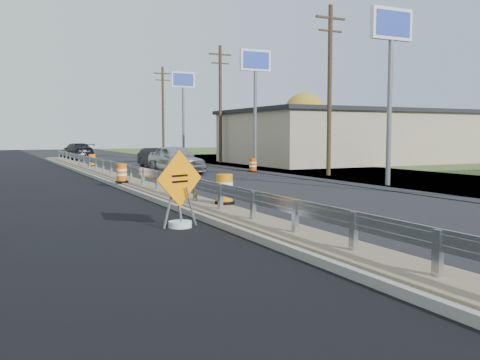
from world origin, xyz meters
name	(u,v)px	position (x,y,z in m)	size (l,w,h in m)	color
ground	(195,208)	(0.00, 0.00, 0.00)	(140.00, 140.00, 0.00)	black
milled_overlay	(23,186)	(-4.40, 10.00, 0.01)	(7.20, 120.00, 0.01)	black
median	(131,184)	(0.00, 8.00, 0.11)	(1.60, 55.00, 0.23)	gray
guardrail	(125,169)	(0.00, 9.00, 0.73)	(0.10, 46.15, 0.72)	silver
retail_building_near	(346,136)	(20.99, 20.00, 2.16)	(18.50, 12.50, 4.27)	tan
pylon_sign_south	(391,41)	(10.50, 3.00, 6.48)	(2.20, 0.30, 7.90)	slate
pylon_sign_mid	(255,71)	(10.50, 16.00, 6.48)	(2.20, 0.30, 7.90)	slate
pylon_sign_north	(183,88)	(10.50, 30.00, 6.48)	(2.20, 0.30, 7.90)	slate
utility_pole_smid	(330,87)	(11.50, 9.00, 4.93)	(1.90, 0.26, 9.40)	#473523
utility_pole_nmid	(220,102)	(11.50, 24.00, 4.93)	(1.90, 0.26, 9.40)	#473523
utility_pole_north	(163,109)	(11.50, 39.00, 4.93)	(1.90, 0.26, 9.40)	#473523
tree_far_yellow	(305,114)	(26.00, 34.00, 4.54)	(4.62, 4.62, 6.86)	#473523
caution_sign	(180,208)	(-1.64, -3.20, 0.49)	(1.34, 0.59, 1.95)	white
barrel_median_near	(225,190)	(0.55, -1.07, 0.66)	(0.61, 0.61, 0.90)	black
barrel_median_mid	(122,174)	(-0.55, 7.42, 0.62)	(0.55, 0.55, 0.81)	black
barrel_median_far	(92,160)	(0.55, 20.22, 0.61)	(0.53, 0.53, 0.78)	black
barrel_shoulder_near	(253,165)	(9.20, 13.80, 0.40)	(0.57, 0.57, 0.84)	black
barrel_shoulder_mid	(189,160)	(7.43, 20.46, 0.45)	(0.63, 0.63, 0.93)	black
barrel_shoulder_far	(179,157)	(9.20, 27.54, 0.39)	(0.55, 0.55, 0.81)	black
car_silver	(176,159)	(4.43, 14.62, 0.85)	(2.01, 4.99, 1.70)	#A9A9AE
car_dark_mid	(156,158)	(4.96, 20.28, 0.69)	(1.45, 4.17, 1.37)	black
car_dark_far	(77,151)	(2.01, 35.58, 0.75)	(2.11, 5.19, 1.51)	black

